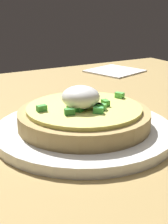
{
  "coord_description": "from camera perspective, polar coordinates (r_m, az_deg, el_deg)",
  "views": [
    {
      "loc": [
        -17.99,
        -44.07,
        20.62
      ],
      "look_at": [
        3.26,
        -7.07,
        6.09
      ],
      "focal_mm": 52.84,
      "sensor_mm": 36.0,
      "label": 1
    }
  ],
  "objects": [
    {
      "name": "dining_table",
      "position": [
        0.51,
        -7.12,
        -3.37
      ],
      "size": [
        109.61,
        76.93,
        2.75
      ],
      "primitive_type": "cube",
      "color": "#9C7F49",
      "rests_on": "ground"
    },
    {
      "name": "pizza",
      "position": [
        0.45,
        -0.04,
        -0.51
      ],
      "size": [
        18.17,
        18.17,
        5.81
      ],
      "color": "tan",
      "rests_on": "plate"
    },
    {
      "name": "napkin",
      "position": [
        0.88,
        5.34,
        7.08
      ],
      "size": [
        15.05,
        15.05,
        0.4
      ],
      "primitive_type": "cube",
      "rotation": [
        0.0,
        0.0,
        0.29
      ],
      "color": "white",
      "rests_on": "dining_table"
    },
    {
      "name": "plate",
      "position": [
        0.46,
        0.0,
        -3.15
      ],
      "size": [
        24.77,
        24.77,
        1.34
      ],
      "primitive_type": "cylinder",
      "color": "white",
      "rests_on": "dining_table"
    }
  ]
}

